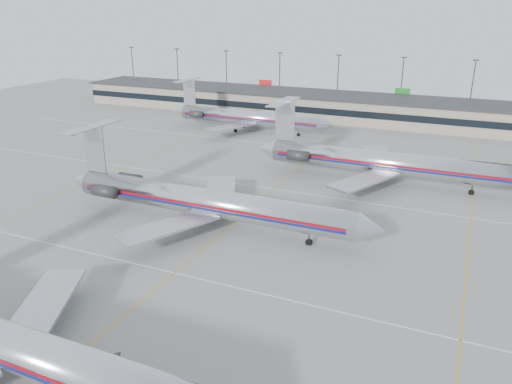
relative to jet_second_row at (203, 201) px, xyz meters
The scene contains 8 objects.
ground 23.30m from the jet_second_row, 81.44° to the right, with size 260.00×260.00×0.00m, color gray.
apron_markings 13.70m from the jet_second_row, 74.97° to the right, with size 160.00×0.15×0.02m, color silver.
terminal 75.28m from the jet_second_row, 87.39° to the left, with size 162.00×17.00×6.25m.
light_mast_row 89.43m from the jet_second_row, 87.80° to the left, with size 163.60×0.40×15.28m.
jet_second_row is the anchor object (origin of this frame).
jet_third_row 33.10m from the jet_second_row, 55.85° to the left, with size 46.62×28.68×12.75m.
jet_back_row 55.35m from the jet_second_row, 108.59° to the left, with size 42.04×25.86×11.50m.
belt_loader 30.52m from the jet_second_row, 77.56° to the right, with size 4.37×2.67×2.25m.
Camera 1 is at (28.15, -31.39, 28.05)m, focal length 35.00 mm.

